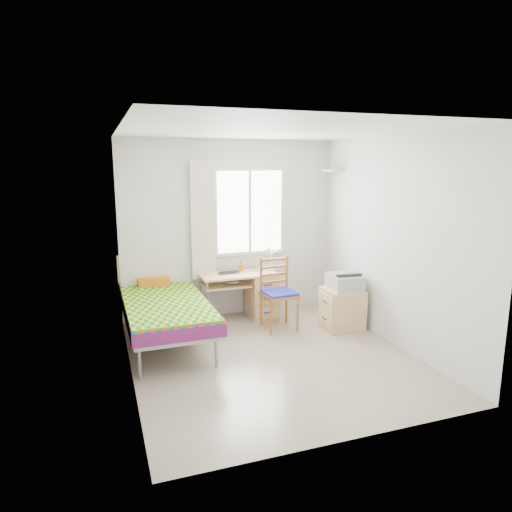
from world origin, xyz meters
The scene contains 17 objects.
floor centered at (0.00, 0.00, 0.00)m, with size 3.50×3.50×0.00m, color #BCAD93.
ceiling centered at (0.00, 0.00, 2.60)m, with size 3.50×3.50×0.00m, color white.
wall_back centered at (0.00, 1.75, 1.30)m, with size 3.20×3.20×0.00m, color silver.
wall_left centered at (-1.60, 0.00, 1.30)m, with size 3.50×3.50×0.00m, color silver.
wall_right centered at (1.60, 0.00, 1.30)m, with size 3.50×3.50×0.00m, color silver.
window centered at (0.30, 1.73, 1.55)m, with size 1.10×0.04×1.30m.
curtain centered at (-0.42, 1.68, 1.45)m, with size 0.35×0.05×1.70m, color beige.
floating_shelf centered at (1.49, 1.40, 2.15)m, with size 0.20×0.32×0.03m, color white.
bed centered at (-1.11, 1.04, 0.46)m, with size 1.04×2.21×0.95m.
desk centered at (0.32, 1.44, 0.38)m, with size 1.11×0.51×0.69m.
chair centered at (0.45, 0.92, 0.56)m, with size 0.46×0.46×1.00m.
cabinet centered at (1.27, 0.60, 0.28)m, with size 0.54×0.48×0.57m.
printer centered at (1.30, 0.62, 0.67)m, with size 0.45×0.50×0.20m.
laptop centered at (-0.09, 1.46, 0.70)m, with size 0.31×0.20×0.02m, color black.
pen_cup centered at (0.12, 1.59, 0.74)m, with size 0.07×0.07×0.09m, color orange.
task_lamp centered at (0.49, 1.35, 0.92)m, with size 0.22×0.31×0.37m.
book centered at (-0.16, 1.42, 0.59)m, with size 0.15×0.21×0.02m, color gray.
Camera 1 is at (-1.85, -4.70, 2.24)m, focal length 32.00 mm.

